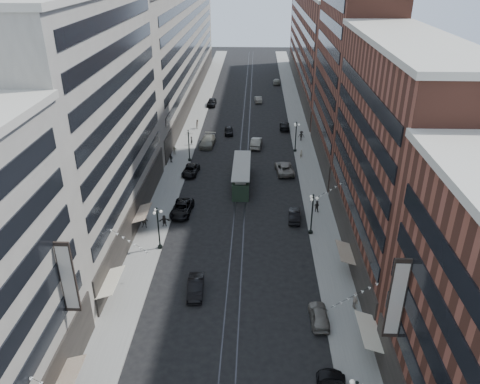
# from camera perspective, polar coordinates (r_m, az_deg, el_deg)

# --- Properties ---
(ground) EXTENTS (220.00, 220.00, 0.00)m
(ground) POSITION_cam_1_polar(r_m,az_deg,el_deg) (84.83, 0.48, 4.99)
(ground) COLOR black
(ground) RESTS_ON ground
(sidewalk_west) EXTENTS (4.00, 180.00, 0.15)m
(sidewalk_west) POSITION_cam_1_polar(r_m,az_deg,el_deg) (95.04, -6.05, 7.32)
(sidewalk_west) COLOR gray
(sidewalk_west) RESTS_ON ground
(sidewalk_east) EXTENTS (4.00, 180.00, 0.15)m
(sidewalk_east) POSITION_cam_1_polar(r_m,az_deg,el_deg) (94.57, 7.38, 7.15)
(sidewalk_east) COLOR gray
(sidewalk_east) RESTS_ON ground
(rail_west) EXTENTS (0.12, 180.00, 0.02)m
(rail_west) POSITION_cam_1_polar(r_m,az_deg,el_deg) (94.20, 0.22, 7.25)
(rail_west) COLOR #2D2D33
(rail_west) RESTS_ON ground
(rail_east) EXTENTS (0.12, 180.00, 0.02)m
(rail_east) POSITION_cam_1_polar(r_m,az_deg,el_deg) (94.17, 1.08, 7.24)
(rail_east) COLOR #2D2D33
(rail_east) RESTS_ON ground
(building_west_mid) EXTENTS (8.00, 36.00, 28.00)m
(building_west_mid) POSITION_cam_1_polar(r_m,az_deg,el_deg) (57.84, -17.49, 7.98)
(building_west_mid) COLOR #A29D90
(building_west_mid) RESTS_ON ground
(building_west_far) EXTENTS (8.00, 90.00, 26.00)m
(building_west_far) POSITION_cam_1_polar(r_m,az_deg,el_deg) (117.79, -7.69, 17.50)
(building_west_far) COLOR #A29D90
(building_west_far) RESTS_ON ground
(building_east_mid) EXTENTS (8.00, 30.00, 24.00)m
(building_east_mid) POSITION_cam_1_polar(r_m,az_deg,el_deg) (52.81, 18.35, 3.76)
(building_east_mid) COLOR brown
(building_east_mid) RESTS_ON ground
(building_east_tower) EXTENTS (8.00, 26.00, 42.00)m
(building_east_tower) POSITION_cam_1_polar(r_m,az_deg,el_deg) (76.97, 13.90, 18.23)
(building_east_tower) COLOR brown
(building_east_tower) RESTS_ON ground
(building_east_far) EXTENTS (8.00, 72.00, 24.00)m
(building_east_far) POSITION_cam_1_polar(r_m,az_deg,el_deg) (126.18, 9.22, 17.55)
(building_east_far) COLOR brown
(building_east_far) RESTS_ON ground
(lamppost_sw_far) EXTENTS (1.03, 1.14, 5.52)m
(lamppost_sw_far) POSITION_cam_1_polar(r_m,az_deg,el_deg) (55.81, -9.92, -4.19)
(lamppost_sw_far) COLOR black
(lamppost_sw_far) RESTS_ON sidewalk_west
(lamppost_sw_mid) EXTENTS (1.03, 1.14, 5.52)m
(lamppost_sw_mid) POSITION_cam_1_polar(r_m,az_deg,el_deg) (79.81, -6.26, 5.78)
(lamppost_sw_mid) COLOR black
(lamppost_sw_mid) RESTS_ON sidewalk_west
(lamppost_se_far) EXTENTS (1.03, 1.14, 5.52)m
(lamppost_se_far) POSITION_cam_1_polar(r_m,az_deg,el_deg) (58.57, 8.78, -2.52)
(lamppost_se_far) COLOR black
(lamppost_se_far) RESTS_ON sidewalk_east
(lamppost_se_mid) EXTENTS (1.03, 1.14, 5.52)m
(lamppost_se_mid) POSITION_cam_1_polar(r_m,az_deg,el_deg) (84.01, 6.82, 6.84)
(lamppost_se_mid) COLOR black
(lamppost_se_mid) RESTS_ON sidewalk_east
(streetcar) EXTENTS (2.62, 11.83, 3.27)m
(streetcar) POSITION_cam_1_polar(r_m,az_deg,el_deg) (71.54, 0.19, 2.02)
(streetcar) COLOR #203324
(streetcar) RESTS_ON ground
(car_2) EXTENTS (2.93, 5.70, 1.54)m
(car_2) POSITION_cam_1_polar(r_m,az_deg,el_deg) (64.19, -7.10, -2.00)
(car_2) COLOR black
(car_2) RESTS_ON ground
(car_4) EXTENTS (1.84, 4.35, 1.47)m
(car_4) POSITION_cam_1_polar(r_m,az_deg,el_deg) (46.85, 9.63, -14.61)
(car_4) COLOR slate
(car_4) RESTS_ON ground
(car_5) EXTENTS (1.82, 4.58, 1.48)m
(car_5) POSITION_cam_1_polar(r_m,az_deg,el_deg) (49.75, -5.44, -11.45)
(car_5) COLOR black
(car_5) RESTS_ON ground
(pedestrian_2) EXTENTS (0.94, 0.54, 1.90)m
(pedestrian_2) POSITION_cam_1_polar(r_m,az_deg,el_deg) (61.27, -11.57, -3.52)
(pedestrian_2) COLOR black
(pedestrian_2) RESTS_ON sidewalk_west
(pedestrian_4) EXTENTS (0.82, 1.19, 1.85)m
(pedestrian_4) POSITION_cam_1_polar(r_m,az_deg,el_deg) (48.66, 13.86, -12.76)
(pedestrian_4) COLOR #B4A595
(pedestrian_4) RESTS_ON sidewalk_east
(car_7) EXTENTS (2.68, 5.07, 1.36)m
(car_7) POSITION_cam_1_polar(r_m,az_deg,el_deg) (75.81, -6.04, 2.66)
(car_7) COLOR black
(car_7) RESTS_ON ground
(car_8) EXTENTS (2.90, 6.16, 1.74)m
(car_8) POSITION_cam_1_polar(r_m,az_deg,el_deg) (87.43, -3.95, 6.21)
(car_8) COLOR slate
(car_8) RESTS_ON ground
(car_9) EXTENTS (2.12, 5.03, 1.70)m
(car_9) POSITION_cam_1_polar(r_m,az_deg,el_deg) (112.22, -3.48, 10.87)
(car_9) COLOR black
(car_9) RESTS_ON ground
(car_10) EXTENTS (1.79, 4.37, 1.41)m
(car_10) POSITION_cam_1_polar(r_m,az_deg,el_deg) (62.61, 6.64, -2.83)
(car_10) COLOR black
(car_10) RESTS_ON ground
(car_11) EXTENTS (3.26, 6.07, 1.62)m
(car_11) POSITION_cam_1_polar(r_m,az_deg,el_deg) (76.21, 5.42, 2.93)
(car_11) COLOR slate
(car_11) RESTS_ON ground
(car_12) EXTENTS (2.12, 4.94, 1.42)m
(car_12) POSITION_cam_1_polar(r_m,az_deg,el_deg) (96.50, 5.44, 8.05)
(car_12) COLOR black
(car_12) RESTS_ON ground
(car_13) EXTENTS (1.95, 4.19, 1.39)m
(car_13) POSITION_cam_1_polar(r_m,az_deg,el_deg) (93.21, -1.38, 7.47)
(car_13) COLOR black
(car_13) RESTS_ON ground
(car_14) EXTENTS (1.96, 4.49, 1.44)m
(car_14) POSITION_cam_1_polar(r_m,az_deg,el_deg) (115.18, 2.24, 11.24)
(car_14) COLOR gray
(car_14) RESTS_ON ground
(pedestrian_5) EXTENTS (1.50, 0.74, 1.56)m
(pedestrian_5) POSITION_cam_1_polar(r_m,az_deg,el_deg) (61.29, -9.22, -3.47)
(pedestrian_5) COLOR black
(pedestrian_5) RESTS_ON sidewalk_west
(pedestrian_6) EXTENTS (0.96, 0.45, 1.62)m
(pedestrian_6) POSITION_cam_1_polar(r_m,az_deg,el_deg) (83.56, -7.99, 5.08)
(pedestrian_6) COLOR #A8A48B
(pedestrian_6) RESTS_ON sidewalk_west
(pedestrian_7) EXTENTS (0.90, 0.77, 1.63)m
(pedestrian_7) POSITION_cam_1_polar(r_m,az_deg,el_deg) (64.74, 9.34, -1.71)
(pedestrian_7) COLOR black
(pedestrian_7) RESTS_ON sidewalk_east
(pedestrian_8) EXTENTS (0.61, 0.46, 1.52)m
(pedestrian_8) POSITION_cam_1_polar(r_m,az_deg,el_deg) (81.86, 7.45, 4.62)
(pedestrian_8) COLOR #BEB49E
(pedestrian_8) RESTS_ON sidewalk_east
(pedestrian_9) EXTENTS (1.28, 0.62, 1.92)m
(pedestrian_9) POSITION_cam_1_polar(r_m,az_deg,el_deg) (90.01, 7.48, 6.82)
(pedestrian_9) COLOR black
(pedestrian_9) RESTS_ON sidewalk_east
(car_extra_0) EXTENTS (2.25, 5.33, 1.71)m
(car_extra_0) POSITION_cam_1_polar(r_m,az_deg,el_deg) (86.60, 1.99, 6.05)
(car_extra_0) COLOR gray
(car_extra_0) RESTS_ON ground
(car_extra_1) EXTENTS (2.04, 4.87, 1.41)m
(car_extra_1) POSITION_cam_1_polar(r_m,az_deg,el_deg) (133.06, 4.49, 13.29)
(car_extra_1) COLOR gray
(car_extra_1) RESTS_ON ground
(pedestrian_extra_0) EXTENTS (0.60, 0.68, 1.56)m
(pedestrian_extra_0) POSITION_cam_1_polar(r_m,az_deg,el_deg) (87.75, -5.92, 6.25)
(pedestrian_extra_0) COLOR black
(pedestrian_extra_0) RESTS_ON sidewalk_west
(pedestrian_extra_1) EXTENTS (0.57, 0.96, 1.91)m
(pedestrian_extra_1) POSITION_cam_1_polar(r_m,az_deg,el_deg) (96.33, -5.18, 8.27)
(pedestrian_extra_1) COLOR #BDAE9C
(pedestrian_extra_1) RESTS_ON sidewalk_west
(pedestrian_extra_2) EXTENTS (0.97, 0.85, 1.53)m
(pedestrian_extra_2) POSITION_cam_1_polar(r_m,az_deg,el_deg) (80.36, -8.41, 4.12)
(pedestrian_extra_2) COLOR black
(pedestrian_extra_2) RESTS_ON sidewalk_west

